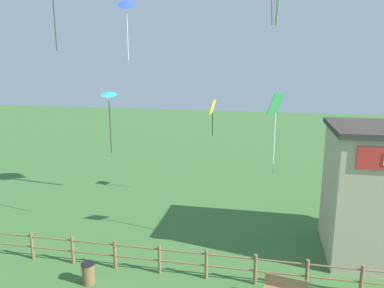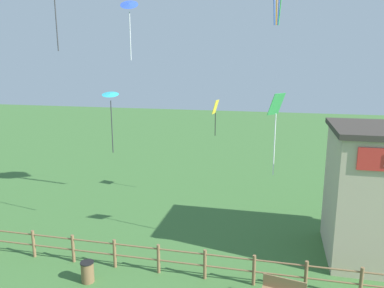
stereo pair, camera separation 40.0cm
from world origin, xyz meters
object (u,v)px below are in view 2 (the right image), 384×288
object	(u,v)px
kite_blue_delta	(129,7)
kite_green_diamond	(276,117)
kite_cyan_delta	(111,98)
trash_bin	(88,272)
kite_yellow_diamond	(215,111)

from	to	relation	value
kite_blue_delta	kite_green_diamond	bearing A→B (deg)	-25.52
kite_green_diamond	kite_blue_delta	bearing A→B (deg)	154.48
kite_cyan_delta	kite_blue_delta	bearing A→B (deg)	90.76
kite_blue_delta	kite_cyan_delta	size ratio (longest dim) A/B	1.05
trash_bin	kite_blue_delta	size ratio (longest dim) A/B	0.27
trash_bin	kite_cyan_delta	xyz separation A→B (m)	(-0.93, 4.92, 6.59)
kite_cyan_delta	trash_bin	bearing A→B (deg)	-79.26
kite_yellow_diamond	kite_green_diamond	distance (m)	7.30
kite_green_diamond	kite_yellow_diamond	bearing A→B (deg)	120.35
kite_yellow_diamond	kite_green_diamond	size ratio (longest dim) A/B	0.61
kite_yellow_diamond	kite_cyan_delta	size ratio (longest dim) A/B	0.71
trash_bin	kite_yellow_diamond	bearing A→B (deg)	71.14
kite_green_diamond	trash_bin	bearing A→B (deg)	-150.80
trash_bin	kite_blue_delta	distance (m)	13.86
kite_blue_delta	kite_cyan_delta	bearing A→B (deg)	-89.24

